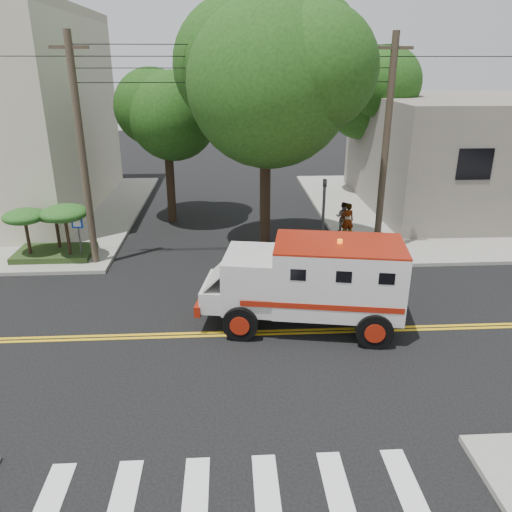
{
  "coord_description": "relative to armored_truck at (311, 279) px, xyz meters",
  "views": [
    {
      "loc": [
        -0.05,
        -13.62,
        7.92
      ],
      "look_at": [
        0.89,
        2.53,
        1.6
      ],
      "focal_mm": 35.0,
      "sensor_mm": 36.0,
      "label": 1
    }
  ],
  "objects": [
    {
      "name": "tree_left",
      "position": [
        -5.16,
        11.37,
        4.11
      ],
      "size": [
        4.48,
        4.2,
        7.7
      ],
      "color": "black",
      "rests_on": "ground"
    },
    {
      "name": "sidewalk_ne",
      "position": [
        11.02,
        13.09,
        -1.54
      ],
      "size": [
        17.0,
        17.0,
        0.15
      ],
      "primitive_type": "cube",
      "color": "gray",
      "rests_on": "ground"
    },
    {
      "name": "building_right",
      "position": [
        12.52,
        13.59,
        1.53
      ],
      "size": [
        14.0,
        12.0,
        6.0
      ],
      "primitive_type": "cube",
      "color": "slate",
      "rests_on": "sidewalk_ne"
    },
    {
      "name": "utility_pole_right",
      "position": [
        3.82,
        5.79,
        2.88
      ],
      "size": [
        0.28,
        0.28,
        9.0
      ],
      "primitive_type": "cylinder",
      "color": "#382D23",
      "rests_on": "ground"
    },
    {
      "name": "pedestrian_a",
      "position": [
        3.02,
        7.94,
        -0.62
      ],
      "size": [
        0.67,
        0.49,
        1.69
      ],
      "primitive_type": "imported",
      "rotation": [
        0.0,
        0.0,
        3.28
      ],
      "color": "gray",
      "rests_on": "sidewalk_ne"
    },
    {
      "name": "utility_pole_left",
      "position": [
        -8.08,
        5.59,
        2.88
      ],
      "size": [
        0.28,
        0.28,
        9.0
      ],
      "primitive_type": "cylinder",
      "color": "#382D23",
      "rests_on": "ground"
    },
    {
      "name": "accessibility_sign",
      "position": [
        -8.68,
        5.76,
        -0.25
      ],
      "size": [
        0.45,
        0.1,
        2.02
      ],
      "color": "#3F3F42",
      "rests_on": "ground"
    },
    {
      "name": "armored_truck",
      "position": [
        0.0,
        0.0,
        0.0
      ],
      "size": [
        6.54,
        3.37,
        2.84
      ],
      "rotation": [
        0.0,
        0.0,
        -0.17
      ],
      "color": "silver",
      "rests_on": "ground"
    },
    {
      "name": "tree_main",
      "position": [
        -0.55,
        5.8,
        5.58
      ],
      "size": [
        6.08,
        5.7,
        9.85
      ],
      "color": "black",
      "rests_on": "ground"
    },
    {
      "name": "pedestrian_b",
      "position": [
        3.02,
        8.85,
        -0.72
      ],
      "size": [
        0.91,
        0.84,
        1.5
      ],
      "primitive_type": "imported",
      "rotation": [
        0.0,
        0.0,
        2.65
      ],
      "color": "gray",
      "rests_on": "sidewalk_ne"
    },
    {
      "name": "palm_planter",
      "position": [
        -9.92,
        6.21,
        0.03
      ],
      "size": [
        3.52,
        2.63,
        2.36
      ],
      "color": "#1E3314",
      "rests_on": "sidewalk_nw"
    },
    {
      "name": "traffic_signal",
      "position": [
        1.32,
        5.19,
        0.61
      ],
      "size": [
        0.15,
        0.18,
        3.6
      ],
      "color": "#3F3F42",
      "rests_on": "ground"
    },
    {
      "name": "tree_right",
      "position": [
        6.36,
        15.36,
        4.48
      ],
      "size": [
        4.8,
        4.5,
        8.2
      ],
      "color": "black",
      "rests_on": "ground"
    },
    {
      "name": "ground",
      "position": [
        -2.48,
        -0.41,
        -1.62
      ],
      "size": [
        100.0,
        100.0,
        0.0
      ],
      "primitive_type": "plane",
      "color": "black",
      "rests_on": "ground"
    }
  ]
}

